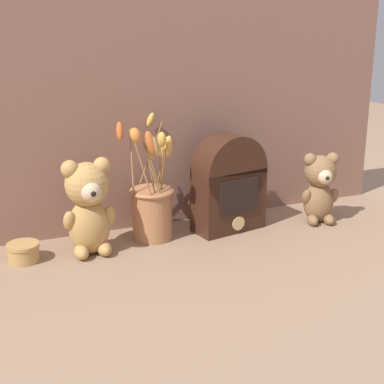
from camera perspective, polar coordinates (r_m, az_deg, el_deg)
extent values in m
plane|color=#8E7056|center=(1.57, 0.28, -4.75)|extent=(4.00, 4.00, 0.00)
cube|color=#845B4C|center=(1.62, -2.03, 9.64)|extent=(1.33, 0.02, 0.74)
ellipsoid|color=tan|center=(1.49, -9.93, -3.33)|extent=(0.10, 0.09, 0.14)
sphere|color=tan|center=(1.45, -10.15, 0.74)|extent=(0.11, 0.11, 0.11)
sphere|color=#D1B289|center=(1.42, -9.77, 0.05)|extent=(0.05, 0.05, 0.05)
sphere|color=black|center=(1.40, -9.56, -0.16)|extent=(0.01, 0.01, 0.01)
sphere|color=tan|center=(1.45, -8.73, 2.53)|extent=(0.04, 0.04, 0.04)
sphere|color=tan|center=(1.44, -11.77, 2.19)|extent=(0.04, 0.04, 0.04)
ellipsoid|color=tan|center=(1.48, -8.04, -2.29)|extent=(0.03, 0.05, 0.06)
ellipsoid|color=tan|center=(1.46, -11.79, -2.77)|extent=(0.03, 0.05, 0.06)
ellipsoid|color=tan|center=(1.49, -8.46, -5.51)|extent=(0.04, 0.06, 0.04)
ellipsoid|color=tan|center=(1.48, -10.63, -5.81)|extent=(0.04, 0.06, 0.04)
ellipsoid|color=olive|center=(1.72, 12.18, -0.97)|extent=(0.10, 0.09, 0.12)
sphere|color=olive|center=(1.70, 12.38, 1.97)|extent=(0.09, 0.09, 0.09)
sphere|color=#D1B289|center=(1.67, 12.76, 1.48)|extent=(0.04, 0.04, 0.04)
sphere|color=black|center=(1.65, 12.98, 1.33)|extent=(0.01, 0.01, 0.01)
sphere|color=olive|center=(1.70, 13.49, 3.15)|extent=(0.04, 0.04, 0.04)
sphere|color=olive|center=(1.68, 11.40, 3.10)|extent=(0.04, 0.04, 0.04)
ellipsoid|color=olive|center=(1.73, 13.59, -0.33)|extent=(0.04, 0.05, 0.05)
ellipsoid|color=olive|center=(1.70, 10.99, -0.45)|extent=(0.04, 0.05, 0.05)
ellipsoid|color=olive|center=(1.72, 13.12, -2.61)|extent=(0.04, 0.05, 0.03)
ellipsoid|color=olive|center=(1.71, 11.62, -2.70)|extent=(0.04, 0.05, 0.03)
cylinder|color=#AD7047|center=(1.57, -3.89, -2.12)|extent=(0.11, 0.11, 0.14)
torus|color=#AD7047|center=(1.55, -3.94, 0.07)|extent=(0.12, 0.12, 0.01)
cylinder|color=olive|center=(1.48, -4.91, 2.72)|extent=(0.04, 0.04, 0.16)
ellipsoid|color=orange|center=(1.45, -5.51, 5.51)|extent=(0.04, 0.04, 0.04)
cylinder|color=olive|center=(1.52, -3.08, 2.63)|extent=(0.01, 0.01, 0.13)
ellipsoid|color=gold|center=(1.50, -2.94, 5.10)|extent=(0.03, 0.03, 0.04)
cylinder|color=olive|center=(1.57, -3.99, 3.79)|extent=(0.07, 0.03, 0.17)
ellipsoid|color=gold|center=(1.59, -4.04, 7.01)|extent=(0.03, 0.03, 0.04)
cylinder|color=olive|center=(1.52, -5.85, 3.03)|extent=(0.02, 0.06, 0.16)
ellipsoid|color=#C65B28|center=(1.50, -7.02, 5.89)|extent=(0.02, 0.04, 0.05)
cylinder|color=olive|center=(1.49, -3.98, 2.34)|extent=(0.04, 0.02, 0.14)
ellipsoid|color=#C65B28|center=(1.45, -4.02, 4.72)|extent=(0.04, 0.03, 0.07)
cylinder|color=olive|center=(1.54, -2.78, 2.40)|extent=(0.01, 0.03, 0.11)
ellipsoid|color=gold|center=(1.54, -2.32, 4.42)|extent=(0.03, 0.04, 0.07)
cylinder|color=olive|center=(1.49, -3.73, 2.23)|extent=(0.04, 0.01, 0.13)
ellipsoid|color=tan|center=(1.46, -3.66, 4.49)|extent=(0.04, 0.03, 0.06)
cylinder|color=olive|center=(1.55, -3.02, 2.40)|extent=(0.02, 0.03, 0.10)
ellipsoid|color=tan|center=(1.55, -2.67, 4.33)|extent=(0.04, 0.05, 0.07)
cylinder|color=olive|center=(1.50, -4.00, 1.94)|extent=(0.02, 0.01, 0.11)
ellipsoid|color=tan|center=(1.48, -4.05, 3.87)|extent=(0.03, 0.03, 0.04)
cube|color=#381E14|center=(1.62, 3.56, -0.74)|extent=(0.21, 0.12, 0.17)
cylinder|color=#381E14|center=(1.60, 3.62, 2.21)|extent=(0.21, 0.12, 0.20)
cube|color=black|center=(1.58, 4.61, -0.48)|extent=(0.12, 0.03, 0.10)
cylinder|color=#D6BC7A|center=(1.61, 4.56, -3.08)|extent=(0.04, 0.01, 0.04)
cylinder|color=tan|center=(1.50, -16.00, -5.81)|extent=(0.08, 0.08, 0.04)
cylinder|color=tan|center=(1.49, -16.08, -4.98)|extent=(0.08, 0.08, 0.01)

